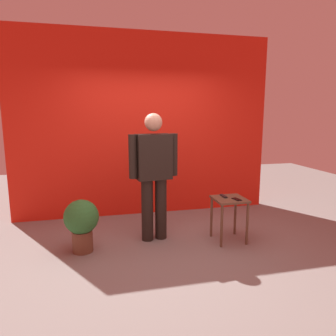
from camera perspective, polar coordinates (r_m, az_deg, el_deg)
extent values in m
plane|color=gray|center=(4.10, -0.28, -15.33)|extent=(12.00, 12.00, 0.00)
cube|color=red|center=(5.36, -4.36, 7.85)|extent=(4.47, 0.12, 3.11)
cylinder|color=black|center=(4.31, -3.87, -7.82)|extent=(0.18, 0.18, 0.87)
cylinder|color=black|center=(4.37, -1.34, -7.55)|extent=(0.18, 0.18, 0.87)
cube|color=black|center=(4.17, -2.68, 2.11)|extent=(0.50, 0.30, 0.62)
cube|color=red|center=(4.28, -3.19, 2.73)|extent=(0.13, 0.03, 0.52)
cube|color=#384C99|center=(4.29, -3.22, 2.50)|extent=(0.05, 0.01, 0.47)
cylinder|color=black|center=(4.09, -6.53, 2.12)|extent=(0.13, 0.13, 0.59)
cylinder|color=black|center=(4.27, 1.01, 2.51)|extent=(0.13, 0.13, 0.59)
sphere|color=tan|center=(4.13, -2.73, 8.51)|extent=(0.24, 0.24, 0.24)
cube|color=brown|center=(4.32, 11.38, -5.71)|extent=(0.43, 0.43, 0.03)
cylinder|color=brown|center=(4.18, 9.95, -10.62)|extent=(0.04, 0.04, 0.58)
cylinder|color=brown|center=(4.33, 14.53, -10.04)|extent=(0.04, 0.04, 0.58)
cylinder|color=brown|center=(4.50, 8.08, -9.04)|extent=(0.04, 0.04, 0.58)
cylinder|color=brown|center=(4.65, 12.40, -8.57)|extent=(0.04, 0.04, 0.58)
cube|color=black|center=(4.26, 12.66, -5.69)|extent=(0.10, 0.16, 0.01)
cube|color=black|center=(4.37, 10.32, -5.16)|extent=(0.05, 0.17, 0.02)
cylinder|color=brown|center=(4.20, -15.62, -12.97)|extent=(0.26, 0.26, 0.28)
sphere|color=#2D7233|center=(4.09, -15.84, -8.74)|extent=(0.44, 0.44, 0.44)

